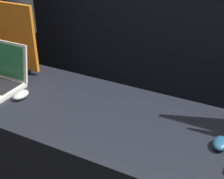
% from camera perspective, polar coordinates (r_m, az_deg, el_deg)
% --- Properties ---
extents(mouse_front, '(0.07, 0.10, 0.04)m').
position_cam_1_polar(mouse_front, '(1.74, -16.37, -0.94)').
color(mouse_front, '#B2B2B7').
rests_on(mouse_front, display_counter).
extents(promo_stand_front, '(0.31, 0.07, 0.43)m').
position_cam_1_polar(promo_stand_front, '(2.00, -17.31, 8.66)').
color(promo_stand_front, black).
rests_on(promo_stand_front, display_counter).
extents(mouse_back, '(0.06, 0.10, 0.04)m').
position_cam_1_polar(mouse_back, '(1.41, 19.20, -9.28)').
color(mouse_back, navy).
rests_on(mouse_back, display_counter).
extents(person_bystander, '(0.33, 0.33, 1.72)m').
position_cam_1_polar(person_bystander, '(2.95, -16.96, 11.25)').
color(person_bystander, '#282833').
rests_on(person_bystander, ground_plane).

